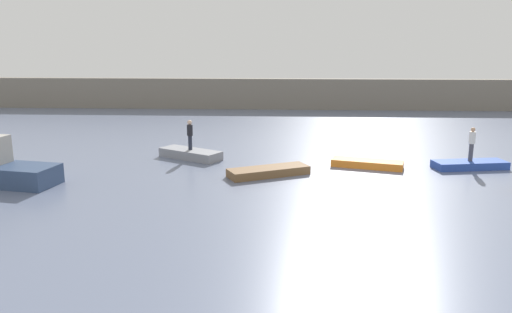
% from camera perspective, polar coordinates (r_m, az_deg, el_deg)
% --- Properties ---
extents(ground_plane, '(120.00, 120.00, 0.00)m').
position_cam_1_polar(ground_plane, '(24.08, 11.32, -2.73)').
color(ground_plane, slate).
extents(embankment_wall, '(80.00, 1.20, 2.96)m').
position_cam_1_polar(embankment_wall, '(49.64, 7.18, 7.05)').
color(embankment_wall, gray).
rests_on(embankment_wall, ground_plane).
extents(rowboat_grey, '(3.81, 2.97, 0.50)m').
position_cam_1_polar(rowboat_grey, '(28.39, -7.45, 0.29)').
color(rowboat_grey, gray).
rests_on(rowboat_grey, ground_plane).
extents(rowboat_brown, '(4.13, 2.89, 0.40)m').
position_cam_1_polar(rowboat_brown, '(24.53, 1.43, -1.71)').
color(rowboat_brown, brown).
rests_on(rowboat_brown, ground_plane).
extents(rowboat_orange, '(3.80, 2.10, 0.38)m').
position_cam_1_polar(rowboat_orange, '(26.80, 12.51, -0.79)').
color(rowboat_orange, orange).
rests_on(rowboat_orange, ground_plane).
extents(rowboat_blue, '(3.89, 1.85, 0.39)m').
position_cam_1_polar(rowboat_blue, '(28.16, 23.10, -0.86)').
color(rowboat_blue, '#2B4CAD').
rests_on(rowboat_blue, ground_plane).
extents(person_white_shirt, '(0.32, 0.32, 1.75)m').
position_cam_1_polar(person_white_shirt, '(27.93, 23.31, 1.48)').
color(person_white_shirt, '#4C4C56').
rests_on(person_white_shirt, rowboat_blue).
extents(person_dark_shirt, '(0.32, 0.32, 1.67)m').
position_cam_1_polar(person_dark_shirt, '(28.16, -7.52, 2.65)').
color(person_dark_shirt, '#232838').
rests_on(person_dark_shirt, rowboat_grey).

